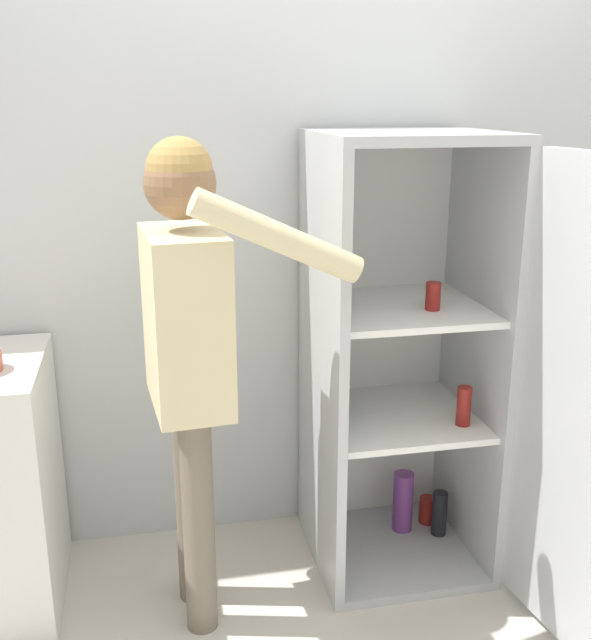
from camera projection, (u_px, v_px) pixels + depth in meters
name	position (u px, v px, depth m)	size (l,w,h in m)	color
wall_back	(322.00, 224.00, 2.94)	(7.00, 0.06, 2.55)	silver
refrigerator	(431.00, 369.00, 2.71)	(0.76, 1.26, 1.64)	#B7BABC
person	(189.00, 328.00, 2.37)	(0.65, 0.55, 1.65)	#726656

